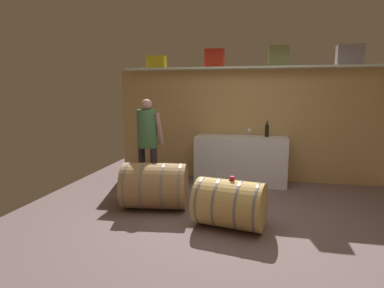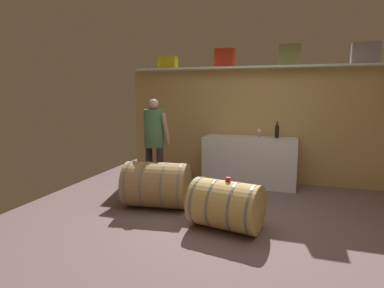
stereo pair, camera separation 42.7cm
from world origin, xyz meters
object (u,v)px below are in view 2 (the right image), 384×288
(work_cabinet, at_px, (250,161))
(tasting_cup, at_px, (228,179))
(wine_barrel_far, at_px, (157,185))
(toolcase_grey, at_px, (365,53))
(wine_barrel_near, at_px, (226,205))
(wine_glass, at_px, (259,131))
(winemaker_pouring, at_px, (154,135))
(wine_bottle_dark, at_px, (277,131))
(toolcase_olive, at_px, (290,55))
(toolcase_red, at_px, (225,58))
(toolcase_yellow, at_px, (168,62))

(work_cabinet, relative_size, tasting_cup, 27.69)
(wine_barrel_far, bearing_deg, toolcase_grey, 24.19)
(work_cabinet, bearing_deg, wine_barrel_near, -89.75)
(wine_glass, bearing_deg, winemaker_pouring, -150.72)
(wine_bottle_dark, height_order, winemaker_pouring, winemaker_pouring)
(toolcase_olive, distance_m, winemaker_pouring, 2.60)
(work_cabinet, xyz_separation_m, wine_barrel_near, (0.01, -1.97, -0.13))
(toolcase_red, xyz_separation_m, wine_barrel_near, (0.52, -2.16, -1.91))
(wine_barrel_near, height_order, wine_barrel_far, wine_barrel_far)
(work_cabinet, distance_m, wine_barrel_far, 1.88)
(wine_glass, xyz_separation_m, wine_barrel_far, (-1.22, -1.62, -0.62))
(toolcase_yellow, relative_size, toolcase_olive, 0.98)
(toolcase_grey, relative_size, wine_barrel_near, 0.44)
(toolcase_olive, distance_m, toolcase_grey, 1.12)
(toolcase_olive, xyz_separation_m, wine_bottle_dark, (-0.15, -0.11, -1.25))
(work_cabinet, bearing_deg, winemaker_pouring, -150.79)
(toolcase_grey, xyz_separation_m, wine_bottle_dark, (-1.27, -0.11, -1.25))
(toolcase_grey, bearing_deg, tasting_cup, -124.63)
(toolcase_olive, distance_m, tasting_cup, 2.75)
(work_cabinet, distance_m, wine_glass, 0.55)
(tasting_cup, bearing_deg, toolcase_yellow, 126.91)
(toolcase_olive, relative_size, winemaker_pouring, 0.23)
(winemaker_pouring, bearing_deg, toolcase_yellow, 123.64)
(toolcase_yellow, bearing_deg, toolcase_grey, -1.02)
(wine_bottle_dark, relative_size, wine_barrel_far, 0.29)
(wine_bottle_dark, bearing_deg, toolcase_olive, 37.04)
(toolcase_red, relative_size, wine_barrel_near, 0.37)
(wine_barrel_near, distance_m, tasting_cup, 0.32)
(wine_barrel_near, bearing_deg, wine_bottle_dark, 89.14)
(wine_bottle_dark, relative_size, winemaker_pouring, 0.18)
(wine_barrel_near, bearing_deg, toolcase_grey, 62.71)
(wine_glass, bearing_deg, toolcase_grey, 4.10)
(toolcase_yellow, bearing_deg, work_cabinet, -7.88)
(toolcase_yellow, xyz_separation_m, work_cabinet, (1.59, -0.19, -1.74))
(toolcase_yellow, bearing_deg, wine_bottle_dark, -4.19)
(wine_barrel_far, relative_size, tasting_cup, 16.64)
(toolcase_grey, xyz_separation_m, wine_barrel_near, (-1.70, -2.16, -1.92))
(toolcase_yellow, bearing_deg, toolcase_olive, -1.02)
(toolcase_yellow, height_order, wine_barrel_near, toolcase_yellow)
(toolcase_yellow, distance_m, work_cabinet, 2.37)
(toolcase_olive, bearing_deg, tasting_cup, -104.32)
(wine_barrel_far, distance_m, tasting_cup, 1.22)
(toolcase_grey, height_order, tasting_cup, toolcase_grey)
(toolcase_yellow, distance_m, wine_glass, 2.12)
(toolcase_grey, xyz_separation_m, wine_barrel_far, (-2.79, -1.73, -1.89))
(toolcase_grey, bearing_deg, toolcase_olive, -176.71)
(toolcase_olive, bearing_deg, toolcase_yellow, -179.83)
(toolcase_yellow, height_order, toolcase_red, toolcase_red)
(wine_glass, height_order, wine_barrel_far, wine_glass)
(toolcase_olive, height_order, winemaker_pouring, toolcase_olive)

